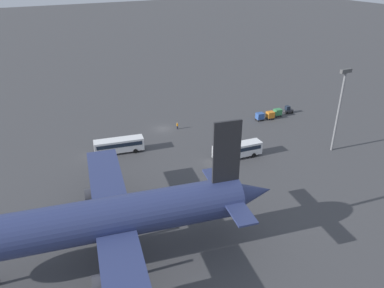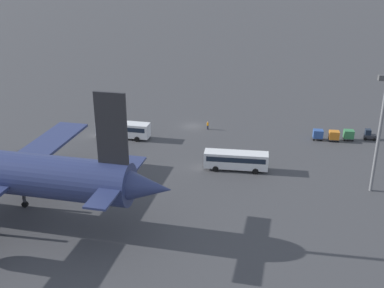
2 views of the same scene
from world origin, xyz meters
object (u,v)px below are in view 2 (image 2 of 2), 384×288
Objects in this scene: shuttle_bus_far at (236,159)px; baggage_tug at (369,135)px; worker_person at (208,125)px; cargo_cart_green at (349,134)px; cargo_cart_orange at (334,135)px; shuttle_bus_near at (123,129)px; cargo_cart_blue at (318,134)px.

shuttle_bus_far is 4.36× the size of baggage_tug.
cargo_cart_green is at bearing 169.61° from worker_person.
shuttle_bus_far is 24.30m from cargo_cart_orange.
cargo_cart_orange is at bearing -139.26° from shuttle_bus_far.
shuttle_bus_far reaches higher than worker_person.
worker_person is 25.52m from cargo_cart_orange.
shuttle_bus_far is 5.14× the size of cargo_cart_orange.
shuttle_bus_near is 5.13× the size of cargo_cart_orange.
cargo_cart_green is (-22.98, -14.44, -0.71)m from shuttle_bus_far.
cargo_cart_orange is at bearing 11.25° from cargo_cart_green.
shuttle_bus_far is 31.00m from baggage_tug.
shuttle_bus_far reaches higher than baggage_tug.
baggage_tug is 7.26m from cargo_cart_orange.
worker_person is at bearing -0.94° from baggage_tug.
shuttle_bus_near is 26.01m from shuttle_bus_far.
shuttle_bus_far is at bearing 32.15° from cargo_cart_green.
shuttle_bus_near is 17.78m from worker_person.
shuttle_bus_far is 5.14× the size of cargo_cart_blue.
baggage_tug is 1.46× the size of worker_person.
cargo_cart_orange is at bearing 16.04° from baggage_tug.
baggage_tug reaches higher than cargo_cart_blue.
worker_person is at bearing -13.29° from cargo_cart_blue.
shuttle_bus_near is 48.97m from baggage_tug.
cargo_cart_blue reaches higher than worker_person.
cargo_cart_orange reaches higher than worker_person.
cargo_cart_orange is at bearing 167.06° from worker_person.
shuttle_bus_near is at bearing 0.35° from cargo_cart_blue.
shuttle_bus_near is 6.36× the size of worker_person.
cargo_cart_orange is (-24.87, 5.71, 0.32)m from worker_person.
shuttle_bus_near is 5.13× the size of cargo_cart_blue.
baggage_tug is 32.37m from worker_person.
worker_person is (32.04, -4.60, -0.07)m from baggage_tug.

